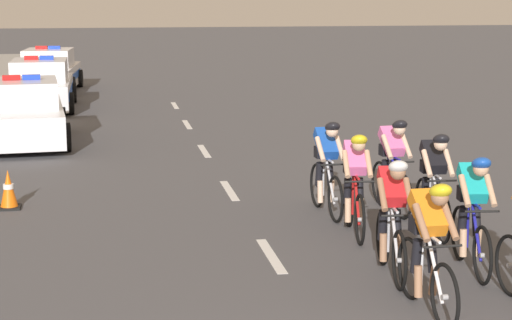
# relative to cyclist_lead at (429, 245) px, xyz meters

# --- Properties ---
(lane_markings_centre) EXTENTS (0.14, 25.60, 0.01)m
(lane_markings_centre) POSITION_rel_cyclist_lead_xyz_m (-1.27, 6.44, -0.78)
(lane_markings_centre) COLOR white
(lane_markings_centre) RESTS_ON ground
(cyclist_lead) EXTENTS (0.42, 1.72, 1.56)m
(cyclist_lead) POSITION_rel_cyclist_lead_xyz_m (0.00, 0.00, 0.00)
(cyclist_lead) COLOR black
(cyclist_lead) RESTS_ON ground
(cyclist_third) EXTENTS (0.45, 1.72, 1.56)m
(cyclist_third) POSITION_rel_cyclist_lead_xyz_m (0.02, 1.31, 0.00)
(cyclist_third) COLOR black
(cyclist_third) RESTS_ON ground
(cyclist_fourth) EXTENTS (0.46, 1.72, 1.56)m
(cyclist_fourth) POSITION_rel_cyclist_lead_xyz_m (1.07, 1.33, 0.00)
(cyclist_fourth) COLOR black
(cyclist_fourth) RESTS_ON ground
(cyclist_fifth) EXTENTS (0.46, 1.72, 1.56)m
(cyclist_fifth) POSITION_rel_cyclist_lead_xyz_m (0.10, 3.22, 0.00)
(cyclist_fifth) COLOR black
(cyclist_fifth) RESTS_ON ground
(cyclist_sixth) EXTENTS (0.44, 1.72, 1.56)m
(cyclist_sixth) POSITION_rel_cyclist_lead_xyz_m (1.23, 3.09, 0.00)
(cyclist_sixth) COLOR black
(cyclist_sixth) RESTS_ON ground
(cyclist_seventh) EXTENTS (0.43, 1.72, 1.56)m
(cyclist_seventh) POSITION_rel_cyclist_lead_xyz_m (-0.00, 4.48, 0.00)
(cyclist_seventh) COLOR black
(cyclist_seventh) RESTS_ON ground
(cyclist_eighth) EXTENTS (0.43, 1.72, 1.56)m
(cyclist_eighth) POSITION_rel_cyclist_lead_xyz_m (1.07, 4.49, 0.00)
(cyclist_eighth) COLOR black
(cyclist_eighth) RESTS_ON ground
(police_car_nearest) EXTENTS (2.25, 4.52, 1.59)m
(police_car_nearest) POSITION_rel_cyclist_lead_xyz_m (-5.26, 12.17, -0.11)
(police_car_nearest) COLOR silver
(police_car_nearest) RESTS_ON ground
(police_car_second) EXTENTS (2.01, 4.40, 1.59)m
(police_car_second) POSITION_rel_cyclist_lead_xyz_m (-5.26, 18.26, -0.11)
(police_car_second) COLOR silver
(police_car_second) RESTS_ON ground
(police_car_third) EXTENTS (2.23, 4.51, 1.59)m
(police_car_third) POSITION_rel_cyclist_lead_xyz_m (-5.26, 23.03, -0.11)
(police_car_third) COLOR white
(police_car_third) RESTS_ON ground
(traffic_cone_near) EXTENTS (0.36, 0.36, 0.64)m
(traffic_cone_near) POSITION_rel_cyclist_lead_xyz_m (-4.98, 5.74, -0.48)
(traffic_cone_near) COLOR black
(traffic_cone_near) RESTS_ON ground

